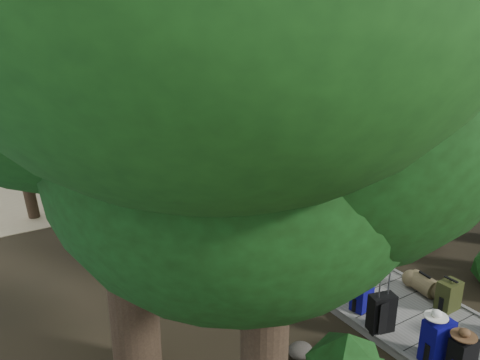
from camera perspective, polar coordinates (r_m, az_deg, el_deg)
ground at (r=10.31m, az=9.37°, el=-9.96°), size 120.00×120.00×0.00m
sand_beach at (r=24.03m, az=-16.60°, el=5.86°), size 40.00×22.00×0.02m
boardwalk at (r=10.96m, az=5.93°, el=-7.67°), size 2.00×12.00×0.12m
backpack_left_b at (r=7.65m, az=25.48°, el=-18.71°), size 0.37×0.28×0.66m
backpack_left_c at (r=7.74m, az=22.92°, el=-17.39°), size 0.44×0.33×0.76m
backpack_left_d at (r=8.62m, az=14.65°, el=-13.38°), size 0.41×0.33×0.55m
backpack_right_d at (r=9.10m, az=24.11°, el=-12.55°), size 0.39×0.28×0.59m
duffel_right_khaki at (r=9.48m, az=21.48°, el=-11.72°), size 0.41×0.56×0.35m
suitcase_on_boardwalk at (r=8.14m, az=16.85°, el=-15.25°), size 0.46×0.33×0.64m
lone_suitcase_on_sand at (r=16.80m, az=-8.13°, el=2.61°), size 0.50×0.39×0.69m
hat_brown at (r=7.41m, az=25.69°, el=-16.42°), size 0.36×0.36×0.11m
hat_white at (r=7.47m, az=22.86°, el=-14.75°), size 0.34×0.34×0.11m
kayak at (r=17.16m, az=-22.30°, el=1.11°), size 0.95×3.38×0.33m
sun_lounger at (r=19.87m, az=-1.38°, el=4.98°), size 0.98×1.75×0.54m
tree_right_c at (r=13.33m, az=16.09°, el=16.64°), size 5.34×5.34×9.24m
tree_right_d at (r=16.17m, az=14.90°, el=18.67°), size 5.59×5.59×10.25m
tree_right_e at (r=17.38m, az=4.37°, el=18.24°), size 5.40×5.40×9.72m
tree_right_f at (r=20.75m, az=4.21°, el=16.93°), size 4.92×4.92×8.78m
tree_left_a at (r=4.15m, az=3.37°, el=-1.10°), size 4.14×4.14×6.90m
tree_left_b at (r=5.82m, az=-15.53°, el=18.43°), size 5.45×5.45×9.82m
tree_left_c at (r=10.32m, az=-17.54°, el=10.99°), size 4.23×4.23×7.35m
tree_back_a at (r=22.24m, az=-20.23°, el=15.92°), size 5.04×5.04×8.72m
tree_back_b at (r=23.89m, az=-13.48°, el=17.64°), size 5.37×5.37×9.59m
tree_back_c at (r=24.61m, az=-4.66°, el=17.85°), size 5.24×5.24×9.42m
palm_right_a at (r=15.59m, az=3.84°, el=14.76°), size 4.58×4.58×7.81m
palm_right_b at (r=20.40m, az=0.84°, el=17.20°), size 4.64×4.64×8.96m
palm_right_c at (r=21.45m, az=-10.13°, el=14.93°), size 4.67×4.67×7.42m
palm_left_a at (r=12.74m, az=-26.55°, el=9.01°), size 4.03×4.03×6.41m
rock_left_b at (r=7.67m, az=7.35°, el=-19.90°), size 0.39×0.35×0.21m
rock_left_c at (r=9.86m, az=-2.06°, el=-10.19°), size 0.50×0.45×0.28m
rock_left_d at (r=11.74m, az=-11.54°, el=-6.04°), size 0.29×0.26×0.16m
rock_right_b at (r=11.57m, az=22.03°, el=-7.07°), size 0.53×0.48×0.29m
rock_right_c at (r=12.79m, az=10.29°, el=-3.79°), size 0.36×0.32×0.20m
rock_right_d at (r=14.51m, az=8.13°, el=-0.76°), size 0.58×0.53×0.32m
shrub_left_b at (r=10.10m, az=-4.12°, el=-7.49°), size 1.01×1.01×0.91m
shrub_left_c at (r=12.38m, az=-12.53°, el=-2.34°), size 1.28×1.28×1.15m
shrub_right_b at (r=13.21m, az=10.75°, el=-0.51°), size 1.47×1.47×1.32m
shrub_right_c at (r=15.66m, az=0.36°, el=1.57°), size 0.77×0.77×0.69m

